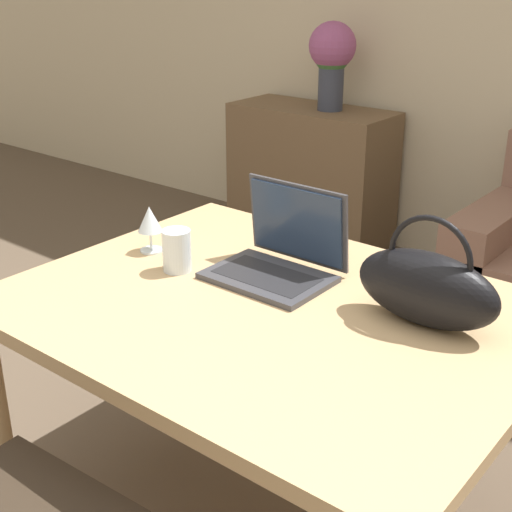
{
  "coord_description": "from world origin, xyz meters",
  "views": [
    {
      "loc": [
        1.07,
        -0.67,
        1.53
      ],
      "look_at": [
        0.03,
        0.62,
        0.84
      ],
      "focal_mm": 50.0,
      "sensor_mm": 36.0,
      "label": 1
    }
  ],
  "objects_px": {
    "drinking_glass": "(177,250)",
    "wine_glass": "(150,221)",
    "handbag": "(427,287)",
    "flower_vase": "(332,55)",
    "laptop": "(282,251)"
  },
  "relations": [
    {
      "from": "drinking_glass",
      "to": "wine_glass",
      "type": "bearing_deg",
      "value": 162.28
    },
    {
      "from": "handbag",
      "to": "wine_glass",
      "type": "bearing_deg",
      "value": -173.76
    },
    {
      "from": "wine_glass",
      "to": "handbag",
      "type": "xyz_separation_m",
      "value": [
        0.85,
        0.09,
        0.0
      ]
    },
    {
      "from": "drinking_glass",
      "to": "handbag",
      "type": "distance_m",
      "value": 0.7
    },
    {
      "from": "wine_glass",
      "to": "flower_vase",
      "type": "bearing_deg",
      "value": 107.9
    },
    {
      "from": "wine_glass",
      "to": "handbag",
      "type": "bearing_deg",
      "value": 6.24
    },
    {
      "from": "drinking_glass",
      "to": "flower_vase",
      "type": "distance_m",
      "value": 2.12
    },
    {
      "from": "handbag",
      "to": "flower_vase",
      "type": "relative_size",
      "value": 0.78
    },
    {
      "from": "laptop",
      "to": "drinking_glass",
      "type": "xyz_separation_m",
      "value": [
        -0.24,
        -0.17,
        -0.01
      ]
    },
    {
      "from": "laptop",
      "to": "drinking_glass",
      "type": "relative_size",
      "value": 2.73
    },
    {
      "from": "drinking_glass",
      "to": "wine_glass",
      "type": "distance_m",
      "value": 0.17
    },
    {
      "from": "drinking_glass",
      "to": "handbag",
      "type": "xyz_separation_m",
      "value": [
        0.69,
        0.14,
        0.04
      ]
    },
    {
      "from": "laptop",
      "to": "flower_vase",
      "type": "distance_m",
      "value": 2.07
    },
    {
      "from": "wine_glass",
      "to": "flower_vase",
      "type": "distance_m",
      "value": 2.02
    },
    {
      "from": "handbag",
      "to": "flower_vase",
      "type": "height_order",
      "value": "flower_vase"
    }
  ]
}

